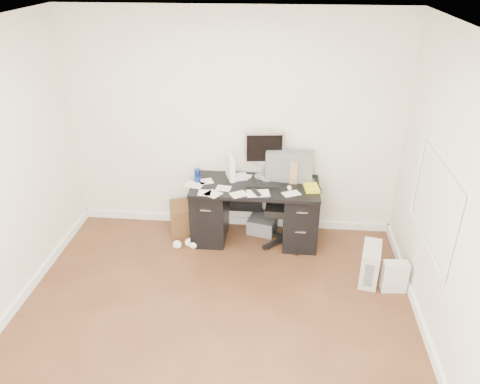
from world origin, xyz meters
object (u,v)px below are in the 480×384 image
object	(u,v)px
lcd_monitor	(264,155)
pc_tower	(370,264)
desk	(255,211)
keyboard	(263,185)
office_chair	(287,201)
wicker_basket	(185,218)

from	to	relation	value
lcd_monitor	pc_tower	world-z (taller)	lcd_monitor
desk	pc_tower	xyz separation A→B (m)	(1.29, -0.70, -0.19)
keyboard	office_chair	distance (m)	0.35
keyboard	pc_tower	xyz separation A→B (m)	(1.20, -0.68, -0.55)
lcd_monitor	keyboard	xyz separation A→B (m)	(0.01, -0.22, -0.29)
desk	pc_tower	world-z (taller)	desk
desk	office_chair	world-z (taller)	office_chair
keyboard	desk	bearing A→B (deg)	166.35
lcd_monitor	office_chair	world-z (taller)	lcd_monitor
office_chair	pc_tower	bearing A→B (deg)	-34.30
desk	lcd_monitor	xyz separation A→B (m)	(0.09, 0.20, 0.65)
office_chair	wicker_basket	bearing A→B (deg)	176.46
pc_tower	keyboard	bearing A→B (deg)	162.54
lcd_monitor	wicker_basket	xyz separation A→B (m)	(-0.98, -0.08, -0.86)
desk	keyboard	distance (m)	0.37
keyboard	pc_tower	bearing A→B (deg)	-32.54
keyboard	lcd_monitor	bearing A→B (deg)	89.25
office_chair	lcd_monitor	bearing A→B (deg)	145.92
lcd_monitor	pc_tower	xyz separation A→B (m)	(1.20, -0.90, -0.84)
pc_tower	lcd_monitor	bearing A→B (deg)	155.51
office_chair	wicker_basket	size ratio (longest dim) A/B	3.04
keyboard	wicker_basket	xyz separation A→B (m)	(-0.98, 0.13, -0.58)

